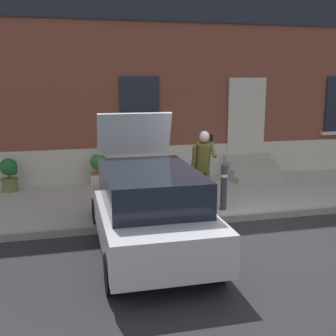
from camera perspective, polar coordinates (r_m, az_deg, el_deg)
ground_plane at (r=8.36m, az=10.02°, el=-9.26°), size 80.00×80.00×0.00m
sidewalk at (r=10.82m, az=4.01°, el=-3.73°), size 24.00×3.60×0.15m
curb_edge at (r=9.15m, az=7.64°, el=-6.79°), size 24.00×0.12×0.15m
building_facade at (r=12.82m, az=0.70°, el=15.26°), size 24.00×1.52×7.50m
entrance_stoop at (r=12.68m, az=11.04°, el=-0.11°), size 1.42×1.28×0.64m
hatchback_car_silver at (r=7.44m, az=-2.62°, el=-5.28°), size 1.83×4.09×2.34m
bollard_near_person at (r=9.37m, az=7.51°, el=-2.25°), size 0.15×0.15×1.04m
person_on_phone at (r=9.36m, az=4.66°, el=0.52°), size 0.51×0.51×1.74m
planter_olive at (r=11.56m, az=-20.54°, el=-0.75°), size 0.44×0.44×0.86m
planter_terracotta at (r=11.60m, az=-9.26°, el=-0.08°), size 0.44×0.44×0.86m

